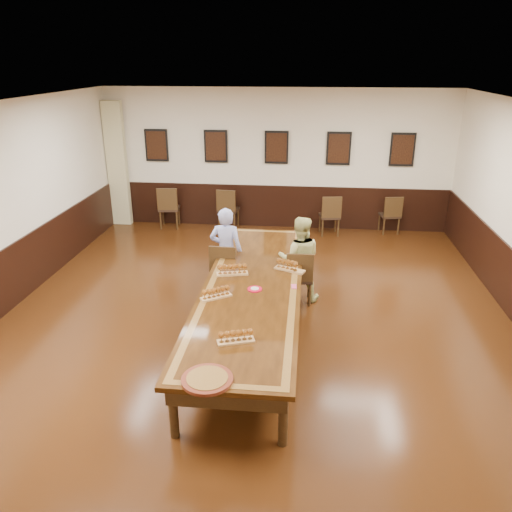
# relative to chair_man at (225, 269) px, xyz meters

# --- Properties ---
(floor) EXTENTS (8.00, 10.00, 0.02)m
(floor) POSITION_rel_chair_man_xyz_m (0.59, -1.17, -0.48)
(floor) COLOR black
(floor) RESTS_ON ground
(ceiling) EXTENTS (8.00, 10.00, 0.02)m
(ceiling) POSITION_rel_chair_man_xyz_m (0.59, -1.17, 2.74)
(ceiling) COLOR white
(ceiling) RESTS_ON floor
(wall_back) EXTENTS (8.00, 0.02, 3.20)m
(wall_back) POSITION_rel_chair_man_xyz_m (0.59, 3.84, 1.13)
(wall_back) COLOR beige
(wall_back) RESTS_ON floor
(chair_man) EXTENTS (0.47, 0.51, 0.95)m
(chair_man) POSITION_rel_chair_man_xyz_m (0.00, 0.00, 0.00)
(chair_man) COLOR black
(chair_man) RESTS_ON floor
(chair_woman) EXTENTS (0.45, 0.49, 0.92)m
(chair_woman) POSITION_rel_chair_man_xyz_m (1.25, -0.13, -0.01)
(chair_woman) COLOR black
(chair_woman) RESTS_ON floor
(spare_chair_a) EXTENTS (0.53, 0.56, 1.00)m
(spare_chair_a) POSITION_rel_chair_man_xyz_m (-1.92, 3.49, 0.02)
(spare_chair_a) COLOR black
(spare_chair_a) RESTS_ON floor
(spare_chair_b) EXTENTS (0.50, 0.54, 0.97)m
(spare_chair_b) POSITION_rel_chair_man_xyz_m (-0.51, 3.59, 0.01)
(spare_chair_b) COLOR black
(spare_chair_b) RESTS_ON floor
(spare_chair_c) EXTENTS (0.50, 0.54, 0.94)m
(spare_chair_c) POSITION_rel_chair_man_xyz_m (1.86, 3.36, -0.01)
(spare_chair_c) COLOR black
(spare_chair_c) RESTS_ON floor
(spare_chair_d) EXTENTS (0.50, 0.53, 0.90)m
(spare_chair_d) POSITION_rel_chair_man_xyz_m (3.24, 3.63, -0.03)
(spare_chair_d) COLOR black
(spare_chair_d) RESTS_ON floor
(person_man) EXTENTS (0.57, 0.39, 1.52)m
(person_man) POSITION_rel_chair_man_xyz_m (0.00, 0.10, 0.28)
(person_man) COLOR #505EC9
(person_man) RESTS_ON floor
(person_woman) EXTENTS (0.74, 0.59, 1.44)m
(person_woman) POSITION_rel_chair_man_xyz_m (1.24, -0.03, 0.25)
(person_woman) COLOR #CFCF81
(person_woman) RESTS_ON floor
(pink_phone) EXTENTS (0.08, 0.15, 0.01)m
(pink_phone) POSITION_rel_chair_man_xyz_m (1.19, -1.18, 0.28)
(pink_phone) COLOR #E54C79
(pink_phone) RESTS_ON conference_table
(curtain) EXTENTS (0.45, 0.18, 2.90)m
(curtain) POSITION_rel_chair_man_xyz_m (-3.16, 3.65, 0.98)
(curtain) COLOR #C2BB85
(curtain) RESTS_ON floor
(wainscoting) EXTENTS (8.00, 10.00, 1.00)m
(wainscoting) POSITION_rel_chair_man_xyz_m (0.59, -1.17, 0.03)
(wainscoting) COLOR black
(wainscoting) RESTS_ON floor
(conference_table) EXTENTS (1.40, 5.00, 0.76)m
(conference_table) POSITION_rel_chair_man_xyz_m (0.59, -1.17, 0.14)
(conference_table) COLOR black
(conference_table) RESTS_ON floor
(posters) EXTENTS (6.14, 0.04, 0.74)m
(posters) POSITION_rel_chair_man_xyz_m (0.59, 3.77, 1.43)
(posters) COLOR black
(posters) RESTS_ON wall_back
(flight_a) EXTENTS (0.49, 0.25, 0.18)m
(flight_a) POSITION_rel_chair_man_xyz_m (0.25, -0.85, 0.36)
(flight_a) COLOR #AE7F49
(flight_a) RESTS_ON conference_table
(flight_b) EXTENTS (0.49, 0.32, 0.18)m
(flight_b) POSITION_rel_chair_man_xyz_m (1.09, -0.60, 0.36)
(flight_b) COLOR #AE7F49
(flight_b) RESTS_ON conference_table
(flight_c) EXTENTS (0.43, 0.35, 0.16)m
(flight_c) POSITION_rel_chair_man_xyz_m (0.15, -1.64, 0.35)
(flight_c) COLOR #AE7F49
(flight_c) RESTS_ON conference_table
(flight_d) EXTENTS (0.45, 0.26, 0.16)m
(flight_d) POSITION_rel_chair_man_xyz_m (0.58, -2.74, 0.35)
(flight_d) COLOR #AE7F49
(flight_d) RESTS_ON conference_table
(red_plate_grp) EXTENTS (0.21, 0.21, 0.03)m
(red_plate_grp) POSITION_rel_chair_man_xyz_m (0.65, -1.34, 0.29)
(red_plate_grp) COLOR red
(red_plate_grp) RESTS_ON conference_table
(carved_platter) EXTENTS (0.57, 0.57, 0.04)m
(carved_platter) POSITION_rel_chair_man_xyz_m (0.39, -3.50, 0.30)
(carved_platter) COLOR #541C10
(carved_platter) RESTS_ON conference_table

